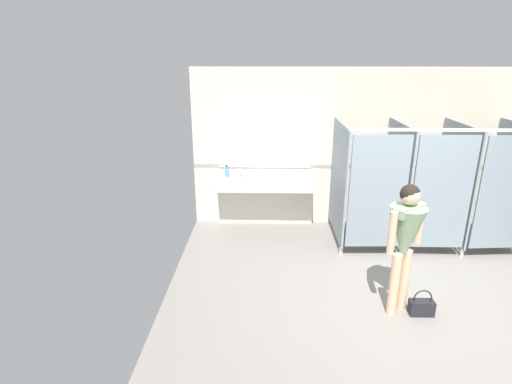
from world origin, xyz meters
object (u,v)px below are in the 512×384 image
soap_dispenser (227,172)px  paper_cup (288,179)px  person_standing (405,235)px  handbag (422,307)px

soap_dispenser → paper_cup: bearing=-13.1°
person_standing → paper_cup: (-1.20, 2.30, -0.06)m
person_standing → soap_dispenser: size_ratio=7.27×
paper_cup → person_standing: bearing=-62.5°
handbag → person_standing: bearing=166.7°
person_standing → soap_dispenser: 3.39m
person_standing → paper_cup: bearing=117.5°
soap_dispenser → person_standing: bearing=-48.7°
handbag → paper_cup: paper_cup is taller
person_standing → paper_cup: 2.59m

